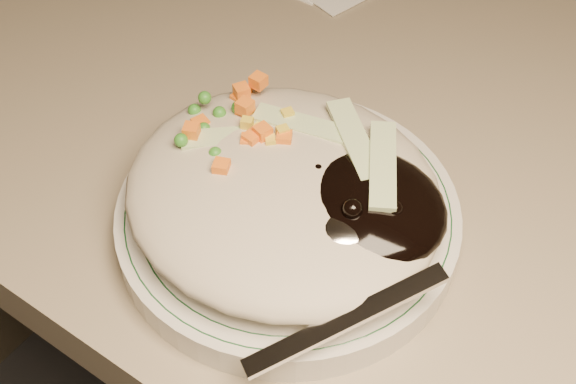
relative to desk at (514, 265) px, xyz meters
The scene contains 4 objects.
desk is the anchor object (origin of this frame).
plate 0.32m from the desk, 114.53° to the right, with size 0.21×0.21×0.02m, color silver.
plate_rim 0.33m from the desk, 114.53° to the right, with size 0.20×0.20×0.00m.
meal 0.34m from the desk, 113.51° to the right, with size 0.21×0.19×0.05m.
Camera 1 is at (0.08, 0.90, 1.13)m, focal length 50.00 mm.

